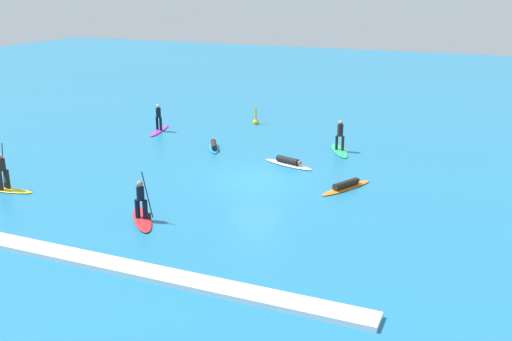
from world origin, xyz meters
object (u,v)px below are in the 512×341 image
Objects in this scene: surfer_on_blue_board at (214,146)px; surfer_on_white_board at (288,162)px; surfer_on_purple_board at (159,124)px; surfer_on_green_board at (340,144)px; surfer_on_red_board at (142,211)px; surfer_on_orange_board at (346,186)px; marker_buoy at (256,121)px; surfer_on_yellow_board at (4,181)px.

surfer_on_blue_board is 0.77× the size of surfer_on_white_board.
surfer_on_purple_board is 1.07× the size of surfer_on_green_board.
surfer_on_red_board is at bearing -47.13° from surfer_on_green_board.
surfer_on_purple_board is 15.52m from surfer_on_orange_board.
surfer_on_white_board is (-3.81, 2.44, 0.01)m from surfer_on_orange_board.
surfer_on_green_board is at bearing -31.87° from marker_buoy.
surfer_on_red_board is 17.83m from marker_buoy.
surfer_on_blue_board is at bearing -177.52° from surfer_on_white_board.
surfer_on_orange_board is 2.54× the size of marker_buoy.
surfer_on_purple_board is at bearing 35.85° from surfer_on_blue_board.
surfer_on_yellow_board is (-14.74, -6.53, 0.34)m from surfer_on_orange_board.
surfer_on_red_board is 14.06m from surfer_on_green_board.
surfer_on_white_board reaches higher than surfer_on_orange_board.
surfer_on_blue_board is 11.87m from surfer_on_yellow_board.
surfer_on_blue_board is (5.21, -2.37, -0.30)m from surfer_on_purple_board.
surfer_on_white_board is (-1.80, -3.71, -0.29)m from surfer_on_green_board.
surfer_on_red_board is at bearing 169.50° from surfer_on_yellow_board.
surfer_on_yellow_board is (-5.75, -10.39, 0.32)m from surfer_on_blue_board.
surfer_on_purple_board is 12.20m from surfer_on_green_board.
surfer_on_yellow_board is at bearing -122.92° from surfer_on_white_board.
surfer_on_green_board reaches higher than surfer_on_blue_board.
surfer_on_purple_board is at bearing -117.69° from surfer_on_green_board.
surfer_on_green_board is at bearing 81.88° from surfer_on_white_board.
marker_buoy is (-7.14, 4.44, -0.25)m from surfer_on_green_board.
surfer_on_red_board reaches higher than surfer_on_green_board.
surfer_on_yellow_board is at bearing -134.41° from surfer_on_red_board.
surfer_on_red_board is at bearing 16.85° from surfer_on_purple_board.
marker_buoy reaches higher than surfer_on_orange_board.
surfer_on_red_board is at bearing -89.61° from surfer_on_white_board.
surfer_on_green_board reaches higher than surfer_on_white_board.
surfer_on_red_board reaches higher than surfer_on_orange_board.
surfer_on_yellow_board is 14.15m from surfer_on_white_board.
marker_buoy is at bearing 67.37° from surfer_on_orange_board.
marker_buoy reaches higher than surfer_on_blue_board.
surfer_on_red_board is 2.13× the size of marker_buoy.
surfer_on_red_board is 0.88× the size of surfer_on_green_board.
surfer_on_yellow_board reaches higher than surfer_on_white_board.
surfer_on_yellow_board reaches higher than surfer_on_blue_board.
surfer_on_green_board is at bearing -141.65° from surfer_on_yellow_board.
surfer_on_green_board is 2.41× the size of marker_buoy.
surfer_on_green_board is (-2.01, 6.15, 0.30)m from surfer_on_orange_board.
surfer_on_orange_board is at bearing -142.89° from surfer_on_blue_board.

